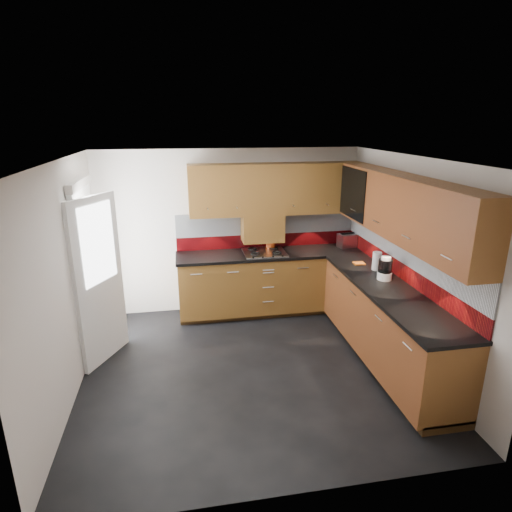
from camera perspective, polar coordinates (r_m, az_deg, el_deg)
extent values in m
cube|color=black|center=(5.18, -0.69, -14.85)|extent=(4.00, 3.80, 0.02)
cube|color=white|center=(4.38, -0.81, 13.40)|extent=(4.00, 3.80, 0.10)
cube|color=beige|center=(6.39, -3.45, 3.37)|extent=(4.00, 0.08, 2.64)
cube|color=beige|center=(3.02, 5.16, -13.96)|extent=(4.00, 0.08, 2.64)
cube|color=beige|center=(4.75, -24.54, -3.38)|extent=(0.08, 3.80, 2.64)
cube|color=beige|center=(5.30, 20.43, -0.78)|extent=(0.08, 3.80, 2.64)
cube|color=brown|center=(6.38, 1.96, -3.49)|extent=(2.70, 0.60, 0.95)
cube|color=brown|center=(5.33, 16.93, -8.76)|extent=(0.60, 2.60, 0.95)
cube|color=#3C2611|center=(6.57, 1.86, -6.85)|extent=(2.70, 0.54, 0.10)
cube|color=#3C2611|center=(5.54, 16.81, -12.67)|extent=(0.54, 2.60, 0.10)
cube|color=black|center=(6.22, 1.93, 0.30)|extent=(2.72, 0.62, 0.04)
cube|color=black|center=(5.13, 17.37, -4.40)|extent=(0.62, 2.60, 0.04)
cube|color=#66090D|center=(6.46, 1.48, 2.10)|extent=(2.70, 0.02, 0.20)
cube|color=silver|center=(6.40, 1.50, 4.43)|extent=(2.70, 0.02, 0.34)
cube|color=#66090D|center=(5.49, 18.76, -1.75)|extent=(0.02, 3.20, 0.20)
cube|color=silver|center=(5.41, 19.04, 0.95)|extent=(0.02, 3.20, 0.34)
cube|color=brown|center=(6.17, 2.75, 8.94)|extent=(2.50, 0.33, 0.72)
cube|color=brown|center=(5.07, 19.00, 6.08)|extent=(0.33, 2.87, 0.72)
cube|color=silver|center=(6.00, 1.69, 6.67)|extent=(1.80, 0.01, 0.16)
cube|color=silver|center=(5.00, 17.17, 3.63)|extent=(0.01, 2.00, 0.16)
cube|color=brown|center=(6.24, 0.88, 3.81)|extent=(0.60, 0.33, 0.40)
cube|color=black|center=(5.91, 12.72, 8.15)|extent=(0.01, 0.80, 0.66)
cube|color=#FFD18C|center=(6.04, 15.45, 8.13)|extent=(0.01, 0.76, 0.64)
cube|color=black|center=(5.98, 14.28, 8.33)|extent=(0.29, 0.76, 0.01)
cylinder|color=black|center=(5.74, 15.37, 8.88)|extent=(0.07, 0.07, 0.16)
cylinder|color=black|center=(5.87, 14.75, 9.12)|extent=(0.07, 0.07, 0.16)
cylinder|color=white|center=(6.01, 14.16, 9.35)|extent=(0.07, 0.07, 0.16)
cylinder|color=black|center=(6.15, 13.59, 9.57)|extent=(0.07, 0.07, 0.16)
cube|color=white|center=(5.62, -21.41, -1.81)|extent=(0.06, 0.95, 2.04)
cube|color=white|center=(5.27, -20.15, -3.18)|extent=(0.42, 0.73, 1.98)
cube|color=white|center=(5.12, -20.34, 1.55)|extent=(0.28, 0.50, 0.90)
cube|color=silver|center=(6.18, 1.14, 0.50)|extent=(0.60, 0.52, 0.02)
torus|color=black|center=(6.03, -0.09, 0.30)|extent=(0.14, 0.14, 0.02)
torus|color=black|center=(6.09, 2.81, 0.45)|extent=(0.14, 0.14, 0.02)
torus|color=black|center=(6.26, -0.48, 0.97)|extent=(0.14, 0.14, 0.02)
torus|color=black|center=(6.32, 2.30, 1.12)|extent=(0.14, 0.14, 0.02)
cube|color=black|center=(5.94, 1.60, -0.11)|extent=(0.46, 0.04, 0.02)
cylinder|color=#D64A14|center=(6.34, 1.93, 1.62)|extent=(0.13, 0.13, 0.16)
cylinder|color=brown|center=(6.31, 1.83, 3.43)|extent=(0.06, 0.03, 0.33)
cylinder|color=brown|center=(6.31, 1.91, 3.34)|extent=(0.06, 0.02, 0.30)
cylinder|color=brown|center=(6.30, 1.79, 3.51)|extent=(0.05, 0.05, 0.35)
cylinder|color=brown|center=(6.31, 2.00, 3.24)|extent=(0.05, 0.03, 0.28)
cylinder|color=brown|center=(6.29, 1.75, 3.34)|extent=(0.02, 0.06, 0.32)
cube|color=silver|center=(6.60, 12.14, 2.03)|extent=(0.32, 0.23, 0.20)
cube|color=black|center=(6.57, 12.20, 2.92)|extent=(0.22, 0.06, 0.01)
cube|color=black|center=(6.61, 12.06, 3.02)|extent=(0.22, 0.06, 0.01)
cylinder|color=white|center=(5.38, 16.75, -2.52)|extent=(0.17, 0.17, 0.10)
cylinder|color=black|center=(5.34, 16.87, -1.26)|extent=(0.16, 0.16, 0.15)
cylinder|color=white|center=(5.31, 16.96, -0.27)|extent=(0.12, 0.12, 0.04)
cylinder|color=white|center=(5.67, 15.80, -0.65)|extent=(0.13, 0.13, 0.24)
cube|color=orange|center=(5.88, 13.59, -0.96)|extent=(0.15, 0.13, 0.02)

